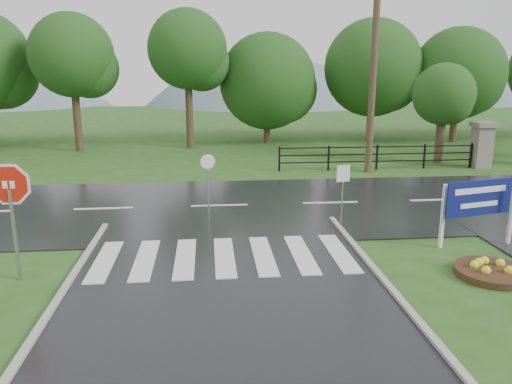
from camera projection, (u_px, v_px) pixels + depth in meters
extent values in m
plane|color=#27521B|center=(236.00, 374.00, 7.97)|extent=(120.00, 120.00, 0.00)
cube|color=black|center=(219.00, 207.00, 17.63)|extent=(90.00, 8.00, 0.04)
cube|color=silver|center=(105.00, 261.00, 12.50)|extent=(0.50, 2.80, 0.02)
cube|color=silver|center=(145.00, 259.00, 12.59)|extent=(0.50, 2.80, 0.02)
cube|color=silver|center=(185.00, 258.00, 12.69)|extent=(0.50, 2.80, 0.02)
cube|color=silver|center=(224.00, 257.00, 12.78)|extent=(0.50, 2.80, 0.02)
cube|color=silver|center=(263.00, 255.00, 12.88)|extent=(0.50, 2.80, 0.02)
cube|color=silver|center=(301.00, 254.00, 12.97)|extent=(0.50, 2.80, 0.02)
cube|color=silver|center=(339.00, 252.00, 13.07)|extent=(0.50, 2.80, 0.02)
cube|color=gray|center=(481.00, 147.00, 24.41)|extent=(0.80, 0.80, 2.00)
cube|color=#6B6659|center=(484.00, 124.00, 24.14)|extent=(1.00, 1.00, 0.24)
cube|color=black|center=(377.00, 161.00, 24.06)|extent=(9.50, 0.05, 0.05)
cube|color=black|center=(377.00, 154.00, 23.98)|extent=(9.50, 0.05, 0.05)
cube|color=black|center=(377.00, 147.00, 23.89)|extent=(9.50, 0.05, 0.05)
cube|color=black|center=(279.00, 159.00, 23.56)|extent=(0.08, 0.08, 1.20)
cube|color=black|center=(471.00, 156.00, 24.46)|extent=(0.08, 0.08, 1.20)
sphere|color=slate|center=(16.00, 206.00, 71.57)|extent=(40.00, 40.00, 40.00)
sphere|color=slate|center=(265.00, 218.00, 75.67)|extent=(48.00, 48.00, 48.00)
sphere|color=slate|center=(444.00, 186.00, 77.28)|extent=(36.00, 36.00, 36.00)
cube|color=#939399|center=(15.00, 235.00, 11.27)|extent=(0.06, 0.06, 2.15)
cylinder|color=white|center=(9.00, 184.00, 11.00)|extent=(1.29, 0.07, 1.29)
cylinder|color=red|center=(9.00, 185.00, 10.99)|extent=(1.13, 0.07, 1.13)
cube|color=silver|center=(443.00, 216.00, 13.40)|extent=(0.11, 0.11, 1.77)
cube|color=silver|center=(511.00, 214.00, 13.58)|extent=(0.11, 0.11, 1.77)
cube|color=navy|center=(479.00, 198.00, 13.37)|extent=(2.08, 0.56, 0.98)
cube|color=white|center=(481.00, 190.00, 13.29)|extent=(1.64, 0.42, 0.16)
cube|color=white|center=(479.00, 205.00, 13.38)|extent=(1.21, 0.31, 0.13)
cylinder|color=#332111|center=(493.00, 272.00, 11.72)|extent=(1.75, 1.75, 0.17)
cube|color=#939399|center=(342.00, 197.00, 15.42)|extent=(0.04, 0.04, 1.77)
cube|color=white|center=(343.00, 173.00, 15.22)|extent=(0.42, 0.07, 0.51)
cylinder|color=#939399|center=(208.00, 187.00, 16.34)|extent=(0.06, 0.06, 1.92)
cylinder|color=white|center=(208.00, 162.00, 16.12)|extent=(0.48, 0.11, 0.48)
cylinder|color=#473523|center=(373.00, 72.00, 22.51)|extent=(0.31, 0.31, 9.23)
cylinder|color=#3D2B1C|center=(440.00, 135.00, 25.62)|extent=(0.41, 0.41, 2.92)
sphere|color=#1A4515|center=(444.00, 94.00, 25.13)|extent=(3.11, 3.11, 3.11)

